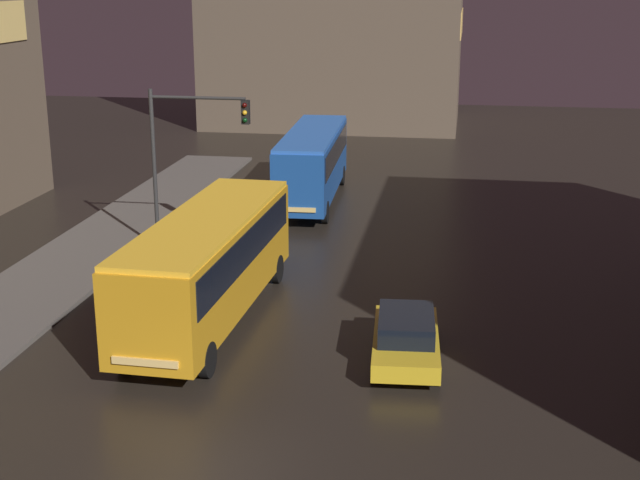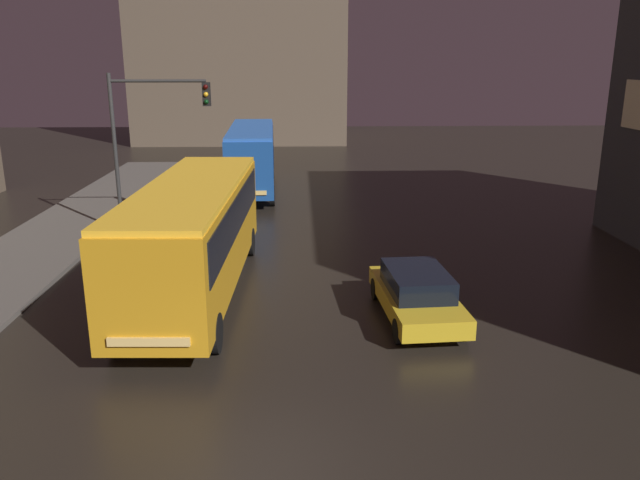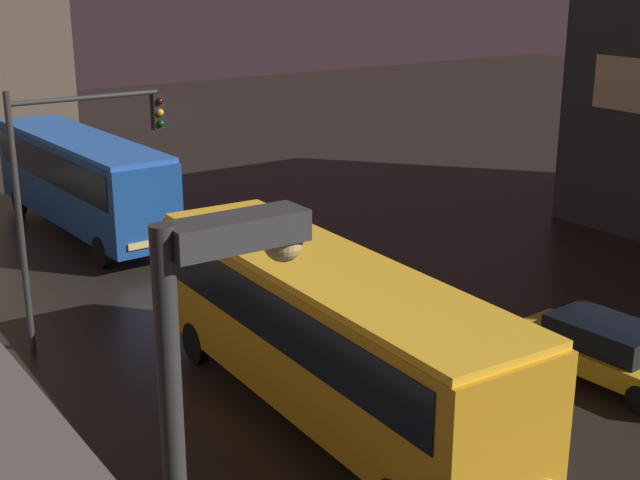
% 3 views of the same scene
% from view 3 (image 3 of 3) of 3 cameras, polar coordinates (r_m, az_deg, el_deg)
% --- Properties ---
extents(bus_near, '(2.97, 10.90, 3.42)m').
position_cam_3_polar(bus_near, '(18.36, 0.52, -5.45)').
color(bus_near, orange).
rests_on(bus_near, ground).
extents(bus_far, '(2.76, 10.55, 3.45)m').
position_cam_3_polar(bus_far, '(32.21, -15.00, 4.07)').
color(bus_far, '#194793').
rests_on(bus_far, ground).
extents(car_taxi, '(2.13, 4.56, 1.39)m').
position_cam_3_polar(car_taxi, '(21.64, 17.72, -6.64)').
color(car_taxi, gold).
rests_on(car_taxi, ground).
extents(traffic_light_main, '(3.92, 0.35, 6.42)m').
position_cam_3_polar(traffic_light_main, '(22.40, -15.64, 4.26)').
color(traffic_light_main, '#2D2D2D').
rests_on(traffic_light_main, ground).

